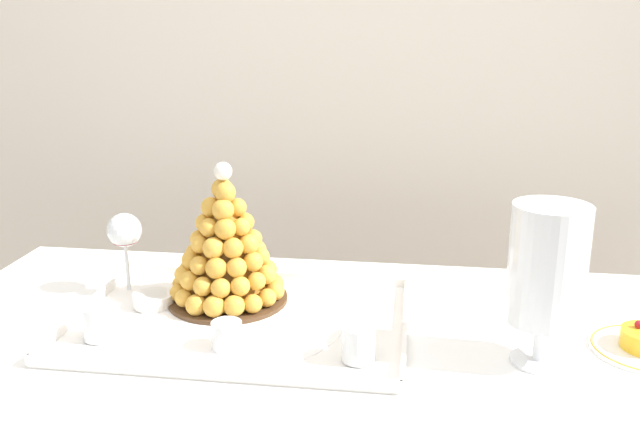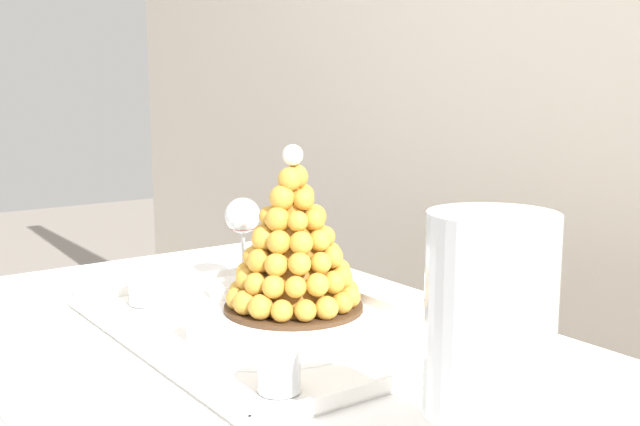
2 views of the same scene
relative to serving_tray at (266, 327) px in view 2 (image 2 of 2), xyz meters
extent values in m
cylinder|color=brown|center=(-0.51, 0.27, -0.38)|extent=(0.04, 0.04, 0.70)
cube|color=brown|center=(0.14, -0.03, -0.02)|extent=(1.42, 0.71, 0.02)
cube|color=white|center=(0.14, -0.03, -0.01)|extent=(1.48, 0.77, 0.00)
cube|color=white|center=(0.14, 0.36, -0.21)|extent=(1.48, 0.01, 0.40)
cube|color=white|center=(-0.60, -0.03, -0.21)|extent=(0.01, 0.77, 0.40)
cube|color=white|center=(0.00, 0.00, 0.00)|extent=(0.60, 0.41, 0.01)
cube|color=white|center=(0.00, -0.21, 0.01)|extent=(0.60, 0.01, 0.02)
cube|color=white|center=(0.00, 0.21, 0.01)|extent=(0.60, 0.01, 0.02)
cube|color=white|center=(-0.30, 0.00, 0.01)|extent=(0.01, 0.41, 0.02)
cube|color=white|center=(0.30, 0.00, 0.01)|extent=(0.01, 0.41, 0.02)
cylinder|color=white|center=(0.00, 0.00, 0.00)|extent=(0.38, 0.38, 0.00)
cylinder|color=#4C331E|center=(-0.05, 0.08, 0.01)|extent=(0.23, 0.23, 0.01)
cone|color=#BA802D|center=(-0.05, 0.08, 0.12)|extent=(0.16, 0.16, 0.23)
sphere|color=gold|center=(0.05, 0.08, 0.03)|extent=(0.04, 0.04, 0.04)
sphere|color=gold|center=(0.04, 0.12, 0.03)|extent=(0.04, 0.04, 0.04)
sphere|color=gold|center=(0.02, 0.15, 0.03)|extent=(0.04, 0.04, 0.04)
sphere|color=gold|center=(-0.01, 0.17, 0.03)|extent=(0.04, 0.04, 0.04)
sphere|color=gold|center=(-0.05, 0.18, 0.03)|extent=(0.03, 0.03, 0.03)
sphere|color=gold|center=(-0.08, 0.17, 0.03)|extent=(0.03, 0.03, 0.03)
sphere|color=gold|center=(-0.11, 0.15, 0.03)|extent=(0.04, 0.04, 0.04)
sphere|color=gold|center=(-0.13, 0.12, 0.03)|extent=(0.04, 0.04, 0.04)
sphere|color=gold|center=(-0.14, 0.08, 0.03)|extent=(0.04, 0.04, 0.04)
sphere|color=gold|center=(-0.13, 0.05, 0.03)|extent=(0.03, 0.03, 0.03)
sphere|color=gold|center=(-0.11, 0.02, 0.03)|extent=(0.03, 0.03, 0.03)
sphere|color=gold|center=(-0.08, 0.00, 0.03)|extent=(0.04, 0.04, 0.04)
sphere|color=gold|center=(-0.05, -0.01, 0.03)|extent=(0.04, 0.04, 0.04)
sphere|color=gold|center=(-0.01, 0.00, 0.03)|extent=(0.04, 0.04, 0.04)
sphere|color=gold|center=(0.02, 0.02, 0.03)|extent=(0.04, 0.04, 0.04)
sphere|color=gold|center=(0.04, 0.05, 0.03)|extent=(0.04, 0.04, 0.04)
sphere|color=gold|center=(0.03, 0.11, 0.06)|extent=(0.04, 0.04, 0.04)
sphere|color=gold|center=(0.01, 0.14, 0.06)|extent=(0.04, 0.04, 0.04)
sphere|color=gold|center=(-0.02, 0.16, 0.06)|extent=(0.04, 0.04, 0.04)
sphere|color=gold|center=(-0.06, 0.16, 0.06)|extent=(0.04, 0.04, 0.04)
sphere|color=gold|center=(-0.09, 0.15, 0.06)|extent=(0.04, 0.04, 0.04)
sphere|color=gold|center=(-0.12, 0.13, 0.06)|extent=(0.04, 0.04, 0.04)
sphere|color=gold|center=(-0.13, 0.09, 0.06)|extent=(0.04, 0.04, 0.04)
sphere|color=gold|center=(-0.12, 0.06, 0.06)|extent=(0.04, 0.04, 0.04)
sphere|color=gold|center=(-0.10, 0.03, 0.06)|extent=(0.04, 0.04, 0.04)
sphere|color=gold|center=(-0.07, 0.01, 0.06)|extent=(0.04, 0.04, 0.04)
sphere|color=gold|center=(-0.04, 0.01, 0.06)|extent=(0.04, 0.04, 0.04)
sphere|color=gold|center=(0.00, 0.02, 0.06)|extent=(0.04, 0.04, 0.04)
sphere|color=gold|center=(0.02, 0.04, 0.06)|extent=(0.04, 0.04, 0.04)
sphere|color=gold|center=(0.03, 0.08, 0.06)|extent=(0.04, 0.04, 0.04)
sphere|color=gold|center=(0.00, 0.13, 0.10)|extent=(0.04, 0.04, 0.04)
sphere|color=gold|center=(-0.03, 0.15, 0.10)|extent=(0.03, 0.03, 0.03)
sphere|color=gold|center=(-0.06, 0.15, 0.10)|extent=(0.04, 0.04, 0.04)
sphere|color=gold|center=(-0.10, 0.13, 0.10)|extent=(0.04, 0.04, 0.04)
sphere|color=gold|center=(-0.11, 0.09, 0.10)|extent=(0.04, 0.04, 0.04)
sphere|color=gold|center=(-0.11, 0.06, 0.09)|extent=(0.04, 0.04, 0.04)
sphere|color=gold|center=(-0.08, 0.03, 0.09)|extent=(0.04, 0.04, 0.04)
sphere|color=gold|center=(-0.05, 0.02, 0.09)|extent=(0.04, 0.04, 0.04)
sphere|color=gold|center=(-0.01, 0.03, 0.09)|extent=(0.04, 0.04, 0.04)
sphere|color=gold|center=(0.01, 0.06, 0.10)|extent=(0.04, 0.04, 0.04)
sphere|color=gold|center=(0.02, 0.09, 0.09)|extent=(0.04, 0.04, 0.04)
sphere|color=gold|center=(-0.02, 0.13, 0.13)|extent=(0.04, 0.04, 0.04)
sphere|color=gold|center=(-0.06, 0.14, 0.13)|extent=(0.04, 0.04, 0.04)
sphere|color=gold|center=(-0.09, 0.12, 0.13)|extent=(0.04, 0.04, 0.04)
sphere|color=gold|center=(-0.10, 0.08, 0.13)|extent=(0.04, 0.04, 0.04)
sphere|color=gold|center=(-0.09, 0.05, 0.13)|extent=(0.03, 0.03, 0.03)
sphere|color=gold|center=(-0.06, 0.03, 0.13)|extent=(0.04, 0.04, 0.04)
sphere|color=gold|center=(-0.02, 0.04, 0.13)|extent=(0.04, 0.04, 0.04)
sphere|color=gold|center=(0.00, 0.07, 0.13)|extent=(0.04, 0.04, 0.04)
sphere|color=gold|center=(0.00, 0.10, 0.13)|extent=(0.04, 0.04, 0.04)
sphere|color=gold|center=(-0.04, 0.12, 0.16)|extent=(0.04, 0.04, 0.04)
sphere|color=gold|center=(-0.07, 0.11, 0.16)|extent=(0.04, 0.04, 0.04)
sphere|color=gold|center=(-0.09, 0.08, 0.16)|extent=(0.04, 0.04, 0.04)
sphere|color=gold|center=(-0.07, 0.05, 0.16)|extent=(0.04, 0.04, 0.04)
sphere|color=gold|center=(-0.04, 0.05, 0.16)|extent=(0.04, 0.04, 0.04)
sphere|color=gold|center=(-0.01, 0.07, 0.16)|extent=(0.03, 0.03, 0.03)
sphere|color=gold|center=(-0.01, 0.10, 0.16)|extent=(0.04, 0.04, 0.04)
sphere|color=gold|center=(-0.05, 0.11, 0.20)|extent=(0.04, 0.04, 0.04)
sphere|color=gold|center=(-0.07, 0.08, 0.19)|extent=(0.04, 0.04, 0.04)
sphere|color=gold|center=(-0.04, 0.06, 0.19)|extent=(0.04, 0.04, 0.04)
sphere|color=gold|center=(-0.02, 0.09, 0.19)|extent=(0.03, 0.03, 0.03)
sphere|color=gold|center=(-0.05, 0.09, 0.23)|extent=(0.04, 0.04, 0.04)
sphere|color=gold|center=(-0.04, 0.07, 0.22)|extent=(0.04, 0.04, 0.04)
sphere|color=white|center=(-0.05, 0.08, 0.26)|extent=(0.03, 0.03, 0.03)
cylinder|color=silver|center=(-0.22, -0.11, 0.03)|extent=(0.05, 0.05, 0.06)
cylinder|color=gold|center=(-0.22, -0.11, 0.02)|extent=(0.04, 0.04, 0.02)
cylinder|color=#EAC166|center=(-0.22, -0.11, 0.04)|extent=(0.04, 0.04, 0.02)
sphere|color=brown|center=(-0.22, -0.11, 0.05)|extent=(0.01, 0.01, 0.01)
cylinder|color=silver|center=(0.00, -0.11, 0.03)|extent=(0.05, 0.05, 0.05)
cylinder|color=brown|center=(0.00, -0.11, 0.01)|extent=(0.05, 0.05, 0.02)
cylinder|color=#8C603D|center=(0.00, -0.11, 0.03)|extent=(0.05, 0.05, 0.01)
sphere|color=brown|center=(0.00, -0.10, 0.04)|extent=(0.01, 0.01, 0.01)
cylinder|color=silver|center=(0.23, -0.12, 0.03)|extent=(0.05, 0.05, 0.06)
cylinder|color=brown|center=(0.23, -0.12, 0.02)|extent=(0.05, 0.05, 0.02)
cylinder|color=#8C603D|center=(0.23, -0.12, 0.04)|extent=(0.05, 0.05, 0.02)
sphere|color=brown|center=(0.23, -0.12, 0.05)|extent=(0.02, 0.02, 0.02)
cylinder|color=white|center=(-0.18, 0.04, 0.01)|extent=(0.08, 0.08, 0.02)
cylinder|color=#F2CC59|center=(-0.18, 0.04, 0.03)|extent=(0.07, 0.07, 0.00)
cylinder|color=white|center=(0.52, -0.07, 0.17)|extent=(0.12, 0.12, 0.19)
cylinder|color=#E54C47|center=(0.54, -0.07, 0.09)|extent=(0.05, 0.04, 0.04)
cylinder|color=pink|center=(0.51, -0.05, 0.09)|extent=(0.06, 0.05, 0.06)
cylinder|color=#9ED860|center=(0.50, -0.09, 0.09)|extent=(0.05, 0.05, 0.04)
cylinder|color=#D199D8|center=(0.53, -0.07, 0.11)|extent=(0.06, 0.04, 0.05)
cylinder|color=#9ED860|center=(0.51, -0.07, 0.11)|extent=(0.05, 0.05, 0.03)
cylinder|color=#E54C47|center=(0.53, -0.11, 0.11)|extent=(0.06, 0.05, 0.06)
cylinder|color=#F9A54C|center=(0.52, -0.05, 0.13)|extent=(0.05, 0.05, 0.04)
cylinder|color=#F9A54C|center=(0.49, -0.08, 0.13)|extent=(0.05, 0.04, 0.05)
cylinder|color=#9ED860|center=(0.53, -0.10, 0.13)|extent=(0.05, 0.04, 0.05)
cylinder|color=pink|center=(0.52, -0.06, 0.15)|extent=(0.06, 0.04, 0.06)
cylinder|color=#F9A54C|center=(0.51, -0.08, 0.15)|extent=(0.04, 0.04, 0.03)
cylinder|color=#9ED860|center=(0.53, -0.08, 0.15)|extent=(0.06, 0.04, 0.06)
cylinder|color=#F9A54C|center=(0.50, -0.06, 0.17)|extent=(0.05, 0.05, 0.05)
cylinder|color=yellow|center=(0.50, -0.09, 0.17)|extent=(0.05, 0.05, 0.05)
cylinder|color=#E54C47|center=(0.55, -0.09, 0.17)|extent=(0.06, 0.05, 0.07)
cylinder|color=#D199D8|center=(0.54, -0.05, 0.17)|extent=(0.06, 0.04, 0.06)
cylinder|color=pink|center=(0.50, -0.07, 0.19)|extent=(0.05, 0.05, 0.04)
cylinder|color=#72B2E0|center=(0.53, -0.09, 0.19)|extent=(0.05, 0.04, 0.04)
cylinder|color=yellow|center=(0.53, -0.07, 0.19)|extent=(0.05, 0.04, 0.05)
cylinder|color=#E54C47|center=(0.49, -0.08, 0.21)|extent=(0.04, 0.04, 0.04)
cylinder|color=#F9A54C|center=(0.52, -0.08, 0.21)|extent=(0.05, 0.05, 0.05)
cylinder|color=yellow|center=(0.52, -0.05, 0.21)|extent=(0.05, 0.05, 0.06)
cylinder|color=#D199D8|center=(0.51, -0.09, 0.23)|extent=(0.05, 0.04, 0.04)
cylinder|color=#E54C47|center=(0.53, -0.08, 0.23)|extent=(0.05, 0.04, 0.05)
cylinder|color=#E54C47|center=(0.53, -0.04, 0.23)|extent=(0.06, 0.04, 0.06)
cylinder|color=#D199D8|center=(0.50, -0.07, 0.23)|extent=(0.06, 0.05, 0.05)
cylinder|color=silver|center=(-0.26, 0.11, 0.00)|extent=(0.06, 0.06, 0.00)
cylinder|color=silver|center=(-0.26, 0.11, 0.05)|extent=(0.01, 0.01, 0.10)
sphere|color=silver|center=(-0.26, 0.11, 0.13)|extent=(0.07, 0.07, 0.07)
cylinder|color=maroon|center=(-0.26, 0.11, 0.12)|extent=(0.05, 0.05, 0.04)
camera|label=1|loc=(0.30, -1.12, 0.54)|focal=38.39mm
camera|label=2|loc=(0.98, -0.60, 0.38)|focal=42.85mm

